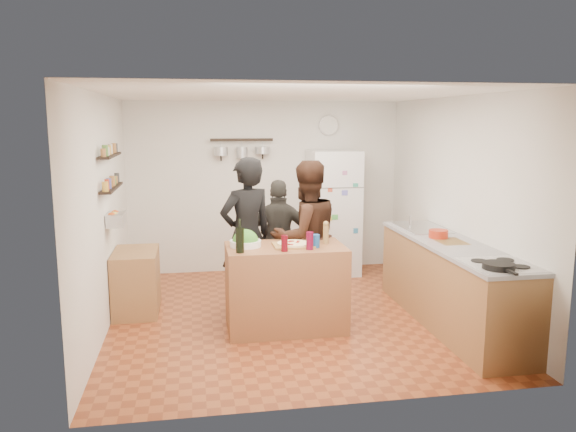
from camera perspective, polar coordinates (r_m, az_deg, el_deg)
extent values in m
plane|color=brown|center=(6.57, 0.15, -10.08)|extent=(4.20, 4.20, 0.00)
plane|color=white|center=(6.19, 0.16, 12.25)|extent=(4.20, 4.20, 0.00)
plane|color=silver|center=(8.32, -2.32, 2.95)|extent=(4.00, 0.00, 4.00)
plane|color=silver|center=(6.24, -18.24, 0.24)|extent=(0.00, 4.20, 4.20)
plane|color=silver|center=(6.89, 16.78, 1.15)|extent=(0.00, 4.20, 4.20)
cube|color=brown|center=(6.06, -0.25, -7.26)|extent=(1.25, 0.72, 0.91)
cube|color=olive|center=(5.94, 0.54, -2.98)|extent=(0.42, 0.34, 0.02)
cylinder|color=beige|center=(5.93, 0.54, -2.81)|extent=(0.34, 0.34, 0.02)
cylinder|color=white|center=(5.93, -4.34, -2.79)|extent=(0.33, 0.33, 0.07)
cylinder|color=black|center=(5.65, -4.91, -2.46)|extent=(0.08, 0.08, 0.26)
cylinder|color=#540710|center=(5.69, -0.36, -2.79)|extent=(0.07, 0.07, 0.17)
cylinder|color=#5C0722|center=(5.77, 2.22, -2.53)|extent=(0.08, 0.08, 0.18)
cylinder|color=olive|center=(6.06, 3.87, -1.89)|extent=(0.06, 0.06, 0.20)
cylinder|color=navy|center=(5.87, 2.83, -2.56)|extent=(0.08, 0.08, 0.14)
imported|color=black|center=(6.48, -4.23, -2.03)|extent=(0.78, 0.67, 1.82)
imported|color=black|center=(6.48, 1.83, -2.19)|extent=(1.02, 0.90, 1.78)
imported|color=#2B2926|center=(7.02, -0.84, -2.41)|extent=(0.93, 0.50, 1.50)
cube|color=#9E7042|center=(6.44, 16.20, -6.68)|extent=(0.63, 2.63, 0.90)
cube|color=white|center=(5.52, 20.71, -4.71)|extent=(0.60, 0.62, 0.02)
cylinder|color=black|center=(5.33, 20.60, -4.77)|extent=(0.28, 0.28, 0.05)
cube|color=silver|center=(7.09, 13.40, -1.22)|extent=(0.50, 0.80, 0.03)
cube|color=olive|center=(6.38, 16.17, -2.57)|extent=(0.30, 0.40, 0.02)
cylinder|color=#AD2A13|center=(6.53, 15.03, -1.76)|extent=(0.21, 0.21, 0.09)
cube|color=white|center=(8.21, 4.61, 0.37)|extent=(0.70, 0.68, 1.80)
cylinder|color=silver|center=(8.42, 4.17, 9.16)|extent=(0.30, 0.03, 0.30)
cube|color=black|center=(6.40, -17.48, 2.75)|extent=(0.12, 1.00, 0.02)
cube|color=black|center=(6.37, -17.64, 5.88)|extent=(0.12, 1.00, 0.02)
cube|color=silver|center=(6.44, -17.06, -0.33)|extent=(0.18, 0.35, 0.14)
cube|color=#A77746|center=(6.83, -15.14, -6.45)|extent=(0.50, 0.80, 0.73)
cube|color=black|center=(8.13, -4.73, 7.72)|extent=(0.90, 0.04, 0.04)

